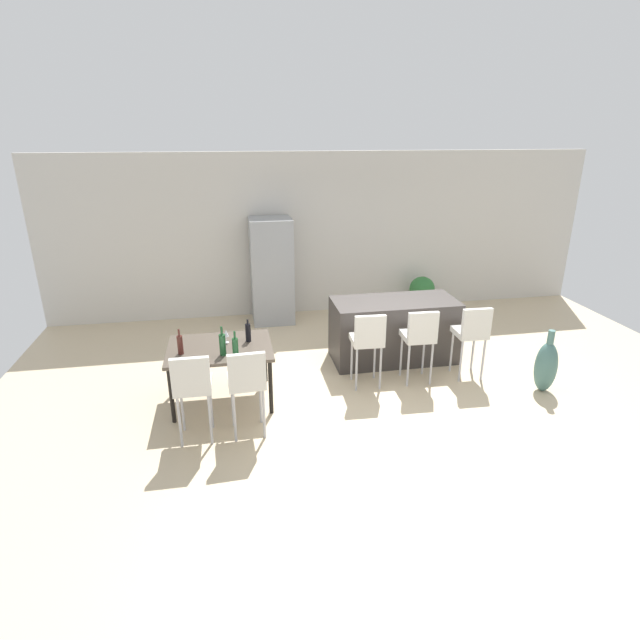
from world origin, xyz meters
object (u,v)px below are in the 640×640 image
object	(u,v)px
dining_chair_near	(192,384)
wine_bottle_far	(235,347)
floor_vase	(546,366)
potted_plant	(422,291)
wine_bottle_middle	(180,344)
wine_bottle_inner	(248,332)
bar_chair_right	(472,331)
dining_table	(220,352)
refrigerator	(272,271)
bar_chair_middle	(419,335)
kitchen_island	(394,330)
bar_chair_left	(368,338)
wine_bottle_left	(223,344)
wine_glass_right	(226,333)
dining_chair_far	(247,379)

from	to	relation	value
dining_chair_near	wine_bottle_far	xyz separation A→B (m)	(0.47, 0.53, 0.16)
floor_vase	potted_plant	size ratio (longest dim) A/B	1.28
wine_bottle_middle	wine_bottle_inner	size ratio (longest dim) A/B	1.07
bar_chair_right	dining_table	world-z (taller)	bar_chair_right
wine_bottle_inner	refrigerator	world-z (taller)	refrigerator
dining_table	bar_chair_middle	bearing A→B (deg)	0.55
dining_chair_near	wine_bottle_far	bearing A→B (deg)	47.97
refrigerator	floor_vase	distance (m)	4.66
dining_chair_near	kitchen_island	bearing A→B (deg)	30.67
wine_bottle_far	potted_plant	xyz separation A→B (m)	(3.53, 3.09, -0.46)
wine_bottle_inner	floor_vase	size ratio (longest dim) A/B	0.34
wine_bottle_inner	bar_chair_left	bearing A→B (deg)	-3.33
wine_bottle_left	wine_bottle_far	world-z (taller)	wine_bottle_left
bar_chair_middle	potted_plant	world-z (taller)	bar_chair_middle
bar_chair_middle	potted_plant	size ratio (longest dim) A/B	1.57
wine_bottle_left	potted_plant	size ratio (longest dim) A/B	0.53
bar_chair_right	potted_plant	xyz separation A→B (m)	(0.38, 2.74, -0.30)
bar_chair_middle	wine_bottle_inner	world-z (taller)	bar_chair_middle
kitchen_island	dining_table	xyz separation A→B (m)	(-2.51, -0.81, 0.21)
wine_glass_right	bar_chair_right	bearing A→B (deg)	-1.65
kitchen_island	refrigerator	bearing A→B (deg)	129.33
wine_bottle_far	floor_vase	distance (m)	4.00
bar_chair_right	wine_bottle_far	distance (m)	3.17
wine_bottle_left	wine_glass_right	xyz separation A→B (m)	(0.04, 0.37, -0.01)
wine_glass_right	wine_bottle_inner	bearing A→B (deg)	-0.94
bar_chair_right	wine_bottle_left	world-z (taller)	wine_bottle_left
refrigerator	potted_plant	world-z (taller)	refrigerator
kitchen_island	bar_chair_left	distance (m)	1.03
kitchen_island	dining_chair_near	size ratio (longest dim) A/B	1.72
wine_bottle_far	potted_plant	bearing A→B (deg)	41.19
bar_chair_right	potted_plant	bearing A→B (deg)	82.20
wine_bottle_inner	wine_bottle_left	size ratio (longest dim) A/B	0.82
wine_bottle_middle	wine_bottle_far	distance (m)	0.67
dining_chair_near	refrigerator	xyz separation A→B (m)	(1.19, 3.62, 0.22)
dining_chair_far	wine_bottle_far	size ratio (longest dim) A/B	3.32
kitchen_island	wine_bottle_far	size ratio (longest dim) A/B	5.72
dining_chair_near	wine_bottle_inner	bearing A→B (deg)	56.18
dining_chair_far	potted_plant	world-z (taller)	dining_chair_far
dining_chair_far	floor_vase	xyz separation A→B (m)	(3.86, 0.34, -0.35)
bar_chair_middle	dining_chair_far	bearing A→B (deg)	-159.31
wine_glass_right	wine_bottle_far	bearing A→B (deg)	-76.65
kitchen_island	wine_glass_right	bearing A→B (deg)	-164.05
wine_bottle_middle	refrigerator	distance (m)	3.20
bar_chair_left	wine_bottle_left	bearing A→B (deg)	-171.59
potted_plant	floor_vase	bearing A→B (deg)	-82.50
bar_chair_middle	bar_chair_left	bearing A→B (deg)	180.00
dining_table	potted_plant	distance (m)	4.64
dining_chair_far	wine_bottle_inner	distance (m)	0.98
potted_plant	bar_chair_right	bearing A→B (deg)	-97.80
bar_chair_middle	wine_bottle_left	bearing A→B (deg)	-173.90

